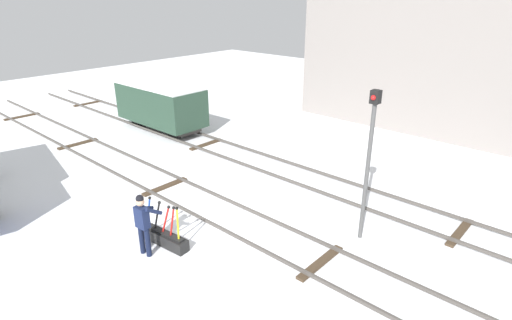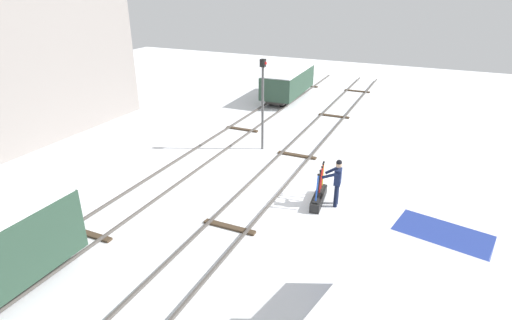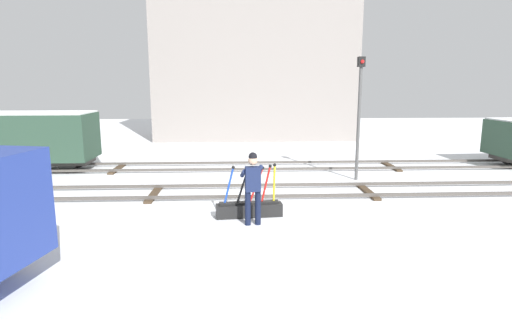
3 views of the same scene
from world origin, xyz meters
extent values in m
plane|color=white|center=(0.00, 0.00, 0.00)|extent=(60.00, 60.00, 0.00)
cube|color=#4C4742|center=(0.00, -0.72, 0.13)|extent=(44.00, 0.07, 0.10)
cube|color=#4C4742|center=(0.00, 0.72, 0.13)|extent=(44.00, 0.07, 0.10)
cube|color=#423323|center=(-17.60, 0.00, 0.04)|extent=(0.24, 1.94, 0.08)
cube|color=#423323|center=(-10.56, 0.00, 0.04)|extent=(0.24, 1.94, 0.08)
cube|color=#423323|center=(-3.52, 0.00, 0.04)|extent=(0.24, 1.94, 0.08)
cube|color=#423323|center=(3.52, 0.00, 0.04)|extent=(0.24, 1.94, 0.08)
cube|color=#4C4742|center=(0.00, 3.44, 0.13)|extent=(44.00, 0.07, 0.10)
cube|color=#4C4742|center=(0.00, 4.88, 0.13)|extent=(44.00, 0.07, 0.10)
cube|color=#423323|center=(-17.60, 4.16, 0.04)|extent=(0.24, 1.94, 0.08)
cube|color=#423323|center=(-5.87, 4.16, 0.04)|extent=(0.24, 1.94, 0.08)
cube|color=#423323|center=(5.87, 4.16, 0.04)|extent=(0.24, 1.94, 0.08)
cube|color=black|center=(-0.49, -2.28, 0.18)|extent=(1.83, 0.54, 0.36)
cube|color=black|center=(-0.49, -2.28, 0.39)|extent=(1.63, 0.37, 0.06)
cylinder|color=#1E47B7|center=(-1.04, -2.34, 0.87)|extent=(0.31, 0.09, 1.03)
sphere|color=black|center=(-0.91, -2.33, 1.38)|extent=(0.09, 0.09, 0.09)
cylinder|color=black|center=(-0.67, -2.30, 0.86)|extent=(0.38, 0.09, 1.02)
sphere|color=black|center=(-0.51, -2.28, 1.36)|extent=(0.09, 0.09, 0.09)
cylinder|color=red|center=(-0.31, -2.26, 0.85)|extent=(0.43, 0.10, 1.00)
sphere|color=black|center=(-0.12, -2.24, 1.34)|extent=(0.09, 0.09, 0.09)
cylinder|color=red|center=(-0.04, -2.24, 0.87)|extent=(0.30, 0.09, 1.04)
sphere|color=black|center=(0.08, -2.22, 1.38)|extent=(0.09, 0.09, 0.09)
cylinder|color=yellow|center=(0.19, -2.21, 0.88)|extent=(0.08, 0.06, 1.05)
sphere|color=black|center=(0.20, -2.21, 1.41)|extent=(0.09, 0.09, 0.09)
cylinder|color=#111831|center=(-0.54, -2.95, 0.44)|extent=(0.15, 0.15, 0.89)
cylinder|color=#111831|center=(-0.29, -2.92, 0.44)|extent=(0.15, 0.15, 0.89)
cube|color=#192347|center=(-0.42, -2.94, 1.20)|extent=(0.40, 0.28, 0.63)
sphere|color=tan|center=(-0.42, -2.94, 1.67)|extent=(0.24, 0.24, 0.24)
sphere|color=black|center=(-0.42, -2.94, 1.77)|extent=(0.22, 0.22, 0.22)
cylinder|color=#192347|center=(-0.65, -2.69, 1.29)|extent=(0.17, 0.60, 0.33)
cylinder|color=#192347|center=(-0.23, -2.67, 1.34)|extent=(0.17, 0.56, 0.42)
cylinder|color=#4C4C4C|center=(3.67, 1.92, 2.08)|extent=(0.12, 0.12, 4.16)
cube|color=black|center=(3.67, 1.92, 4.34)|extent=(0.24, 0.24, 0.36)
sphere|color=red|center=(3.67, 1.79, 4.34)|extent=(0.14, 0.14, 0.14)
cube|color=gray|center=(0.38, 15.05, 5.79)|extent=(12.76, 5.64, 11.59)
cube|color=#2D2B28|center=(-9.35, 4.16, 0.40)|extent=(4.85, 1.35, 0.20)
cube|color=#284233|center=(-9.35, 4.16, 1.44)|extent=(5.11, 2.22, 1.87)
cube|color=white|center=(-9.35, 4.16, 2.40)|extent=(5.01, 2.13, 0.06)
cylinder|color=black|center=(-11.00, 3.54, 0.35)|extent=(0.70, 0.11, 0.70)
cylinder|color=black|center=(-11.01, 4.74, 0.35)|extent=(0.70, 0.11, 0.70)
cylinder|color=black|center=(-7.69, 3.58, 0.35)|extent=(0.70, 0.11, 0.70)
cylinder|color=black|center=(-7.70, 4.77, 0.35)|extent=(0.70, 0.11, 0.70)
camera|label=1|loc=(8.41, -8.07, 6.91)|focal=28.66mm
camera|label=2|loc=(-14.18, -5.88, 7.86)|focal=28.89mm
camera|label=3|loc=(-0.80, -13.00, 3.55)|focal=28.82mm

